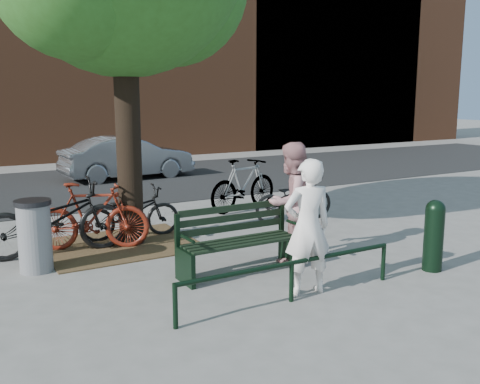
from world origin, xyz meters
TOP-DOWN VIEW (x-y plane):
  - ground at (0.00, 0.00)m, footprint 90.00×90.00m
  - dirt_pit at (-1.00, 2.20)m, footprint 2.40×2.00m
  - road at (0.00, 8.50)m, footprint 40.00×7.00m
  - park_bench at (-0.00, 0.08)m, footprint 1.74×0.54m
  - guard_railing at (0.00, -1.20)m, footprint 3.06×0.06m
  - person_left at (0.34, -1.05)m, footprint 0.69×0.52m
  - person_right at (0.95, 0.15)m, footprint 1.00×0.86m
  - bollard at (2.40, -1.25)m, footprint 0.27×0.27m
  - litter_bin at (-2.42, 1.53)m, footprint 0.50×0.50m
  - bicycle_a at (-2.02, 2.20)m, footprint 2.23×0.89m
  - bicycle_b at (-1.46, 2.20)m, footprint 1.88×1.14m
  - bicycle_c at (-0.69, 2.54)m, footprint 1.76×0.75m
  - bicycle_d at (2.14, 3.52)m, footprint 1.94×0.95m
  - bicycle_e at (2.51, 2.20)m, footprint 1.74×0.74m
  - parked_car at (1.46, 9.09)m, footprint 3.89×1.56m

SIDE VIEW (x-z plane):
  - ground at x=0.00m, z-range 0.00..0.00m
  - road at x=0.00m, z-range 0.00..0.01m
  - dirt_pit at x=-1.00m, z-range 0.00..0.02m
  - guard_railing at x=0.00m, z-range 0.15..0.66m
  - bicycle_e at x=2.51m, z-range 0.00..0.89m
  - bicycle_c at x=-0.69m, z-range 0.00..0.90m
  - park_bench at x=0.00m, z-range -0.01..0.97m
  - litter_bin at x=-2.42m, z-range 0.01..1.02m
  - bollard at x=2.40m, z-range 0.04..1.05m
  - bicycle_b at x=-1.46m, z-range 0.00..1.09m
  - bicycle_d at x=2.14m, z-range 0.00..1.12m
  - bicycle_a at x=-2.02m, z-range 0.00..1.15m
  - parked_car at x=1.46m, z-range 0.00..1.26m
  - person_left at x=0.34m, z-range 0.00..1.69m
  - person_right at x=0.95m, z-range 0.00..1.77m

